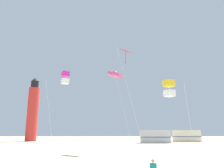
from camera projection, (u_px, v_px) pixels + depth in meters
The scene contains 7 objects.
kite_box_magenta at pixel (65, 78), 19.61m from camera, with size 2.27×2.27×7.98m.
kite_tube_rainbow at pixel (115, 74), 29.70m from camera, with size 3.46×3.54×11.04m.
kite_diamond_scarlet at pixel (126, 55), 18.66m from camera, with size 2.42×2.15×9.71m.
kite_box_gold at pixel (169, 88), 14.72m from camera, with size 2.10×2.15×6.07m.
lighthouse_distant at pixel (33, 111), 56.56m from camera, with size 2.80×2.80×16.80m.
rv_van_silver at pixel (155, 137), 47.40m from camera, with size 6.46×2.40×2.80m.
rv_van_cream at pixel (187, 136), 52.40m from camera, with size 6.51×2.55×2.80m.
Camera 1 is at (-0.78, -6.02, 2.63)m, focal length 34.25 mm.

